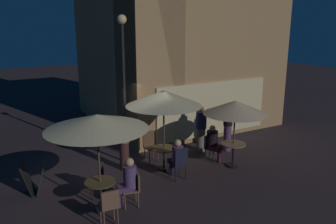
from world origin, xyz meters
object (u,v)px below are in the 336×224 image
object	(u,v)px
cafe_table_1	(100,189)
cafe_chair_3	(97,177)
patron_standing_3	(201,129)
patron_seated_0	(213,141)
patio_umbrella_1	(97,122)
cafe_chair_4	(150,144)
cafe_table_0	(233,149)
cafe_chair_5	(179,161)
cafe_chair_1	(110,204)
patron_seated_1	(128,179)
patron_seated_2	(177,156)
patio_umbrella_0	(235,108)
street_lamp_near_corner	(123,70)
cafe_chair_0	(210,145)
patron_standing_4	(124,144)
cafe_table_2	(164,153)
cafe_chair_2	(134,186)
patron_standing_5	(228,127)
patio_umbrella_2	(164,98)
menu_sandwich_board	(34,178)

from	to	relation	value
cafe_table_1	cafe_chair_3	size ratio (longest dim) A/B	0.84
patron_standing_3	patron_seated_0	bearing A→B (deg)	-174.29
patio_umbrella_1	cafe_chair_3	bearing A→B (deg)	77.84
patron_standing_3	cafe_chair_4	bearing A→B (deg)	104.52
cafe_table_0	cafe_chair_5	distance (m)	2.01
cafe_chair_1	patron_seated_0	world-z (taller)	patron_seated_0
patron_seated_1	patron_seated_2	distance (m)	2.06
cafe_table_1	cafe_chair_1	size ratio (longest dim) A/B	0.82
cafe_chair_1	patio_umbrella_0	bearing A→B (deg)	-69.85
street_lamp_near_corner	cafe_chair_1	bearing A→B (deg)	-118.49
cafe_chair_0	cafe_chair_5	world-z (taller)	cafe_chair_5
street_lamp_near_corner	patio_umbrella_1	world-z (taller)	street_lamp_near_corner
cafe_table_0	patron_standing_4	world-z (taller)	patron_standing_4
cafe_table_2	patio_umbrella_0	distance (m)	2.65
cafe_chair_0	patron_standing_3	bearing A→B (deg)	141.58
cafe_chair_3	cafe_chair_1	bearing A→B (deg)	3.79
cafe_table_0	patron_standing_4	xyz separation A→B (m)	(-3.12, 1.51, 0.26)
cafe_table_2	cafe_chair_3	distance (m)	2.45
patio_umbrella_1	cafe_chair_2	world-z (taller)	patio_umbrella_1
street_lamp_near_corner	patio_umbrella_1	bearing A→B (deg)	-124.69
cafe_table_1	cafe_chair_2	bearing A→B (deg)	-13.52
patio_umbrella_0	patron_seated_1	world-z (taller)	patio_umbrella_0
cafe_chair_3	patron_standing_3	bearing A→B (deg)	119.92
cafe_chair_4	patron_standing_3	bearing A→B (deg)	84.81
cafe_chair_1	cafe_chair_4	size ratio (longest dim) A/B	0.93
cafe_chair_1	patron_standing_3	size ratio (longest dim) A/B	0.56
patron_standing_3	patio_umbrella_1	bearing A→B (deg)	133.10
cafe_table_0	cafe_chair_5	xyz separation A→B (m)	(-2.01, 0.01, 0.01)
cafe_chair_5	patron_standing_5	xyz separation A→B (m)	(2.77, 1.20, 0.30)
cafe_table_2	cafe_chair_3	bearing A→B (deg)	-165.82
cafe_chair_0	patron_standing_5	bearing A→B (deg)	88.34
cafe_table_2	cafe_chair_4	bearing A→B (deg)	92.19
patio_umbrella_1	cafe_chair_4	world-z (taller)	patio_umbrella_1
street_lamp_near_corner	patio_umbrella_2	xyz separation A→B (m)	(0.81, -1.13, -0.79)
cafe_chair_0	cafe_chair_1	distance (m)	4.80
menu_sandwich_board	cafe_chair_0	distance (m)	5.53
patron_seated_2	patron_seated_0	bearing A→B (deg)	-74.98
patio_umbrella_1	cafe_chair_2	bearing A→B (deg)	-13.52
menu_sandwich_board	patio_umbrella_1	size ratio (longest dim) A/B	0.35
patron_standing_3	patron_standing_4	bearing A→B (deg)	110.92
cafe_chair_1	cafe_chair_5	distance (m)	2.93
menu_sandwich_board	cafe_chair_1	distance (m)	2.79
patio_umbrella_0	patron_seated_2	xyz separation A→B (m)	(-2.02, 0.16, -1.27)
patio_umbrella_1	cafe_table_2	bearing A→B (deg)	28.31
patron_standing_3	cafe_chair_3	bearing A→B (deg)	125.28
cafe_chair_3	patron_standing_4	world-z (taller)	patron_standing_4
cafe_table_2	patio_umbrella_1	distance (m)	3.36
patio_umbrella_2	cafe_chair_5	bearing A→B (deg)	-88.30
patron_seated_1	patron_standing_3	distance (m)	4.49
patio_umbrella_2	cafe_chair_4	distance (m)	1.93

